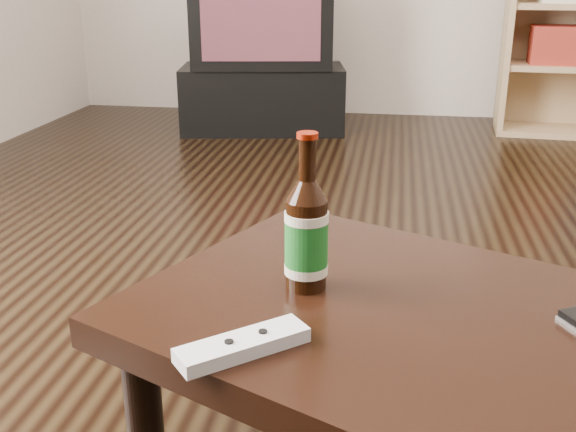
# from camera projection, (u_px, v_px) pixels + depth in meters

# --- Properties ---
(floor) EXTENTS (5.00, 6.00, 0.01)m
(floor) POSITION_uv_depth(u_px,v_px,m) (551.00, 379.00, 1.56)
(floor) COLOR black
(floor) RESTS_ON ground
(tv_stand) EXTENTS (0.99, 0.61, 0.37)m
(tv_stand) POSITION_uv_depth(u_px,v_px,m) (263.00, 98.00, 3.91)
(tv_stand) COLOR black
(tv_stand) RESTS_ON floor
(tv) EXTENTS (0.84, 0.60, 0.58)m
(tv) POSITION_uv_depth(u_px,v_px,m) (262.00, 14.00, 3.75)
(tv) COLOR black
(tv) RESTS_ON tv_stand
(coffee_table) EXTENTS (1.20, 0.99, 0.39)m
(coffee_table) POSITION_uv_depth(u_px,v_px,m) (472.00, 361.00, 0.99)
(coffee_table) COLOR black
(coffee_table) RESTS_ON floor
(beer_bottle) EXTENTS (0.07, 0.07, 0.26)m
(beer_bottle) POSITION_uv_depth(u_px,v_px,m) (306.00, 235.00, 1.08)
(beer_bottle) COLOR black
(beer_bottle) RESTS_ON coffee_table
(remote) EXTENTS (0.18, 0.16, 0.02)m
(remote) POSITION_uv_depth(u_px,v_px,m) (243.00, 345.00, 0.92)
(remote) COLOR silver
(remote) RESTS_ON coffee_table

